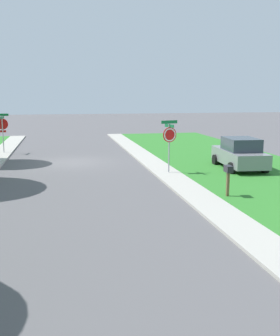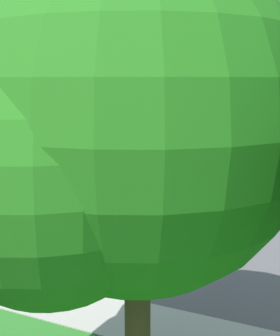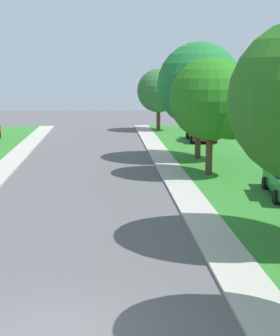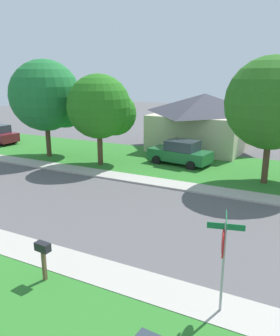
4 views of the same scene
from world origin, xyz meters
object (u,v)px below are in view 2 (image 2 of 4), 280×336
(tree_across_right, at_px, (117,136))
(car_white_far_down_street, at_px, (223,159))
(stop_sign_far_corner, at_px, (19,138))
(mailbox, at_px, (124,160))
(car_grey_near_corner, at_px, (60,147))

(tree_across_right, bearing_deg, car_white_far_down_street, -172.03)
(stop_sign_far_corner, xyz_separation_m, mailbox, (-1.02, 5.06, -0.88))
(stop_sign_far_corner, xyz_separation_m, car_white_far_down_street, (-3.92, 8.96, -1.01))
(car_white_far_down_street, bearing_deg, tree_across_right, 7.97)
(car_white_far_down_street, bearing_deg, stop_sign_far_corner, -66.36)
(stop_sign_far_corner, height_order, mailbox, stop_sign_far_corner)
(stop_sign_far_corner, bearing_deg, tree_across_right, 43.83)
(car_grey_near_corner, relative_size, tree_across_right, 0.71)
(stop_sign_far_corner, height_order, car_white_far_down_street, stop_sign_far_corner)
(tree_across_right, height_order, mailbox, tree_across_right)
(car_white_far_down_street, bearing_deg, mailbox, -53.31)
(tree_across_right, relative_size, mailbox, 4.74)
(car_grey_near_corner, xyz_separation_m, tree_across_right, (15.71, 11.63, 3.05))
(car_grey_near_corner, bearing_deg, tree_across_right, 36.50)
(tree_across_right, distance_m, mailbox, 14.29)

